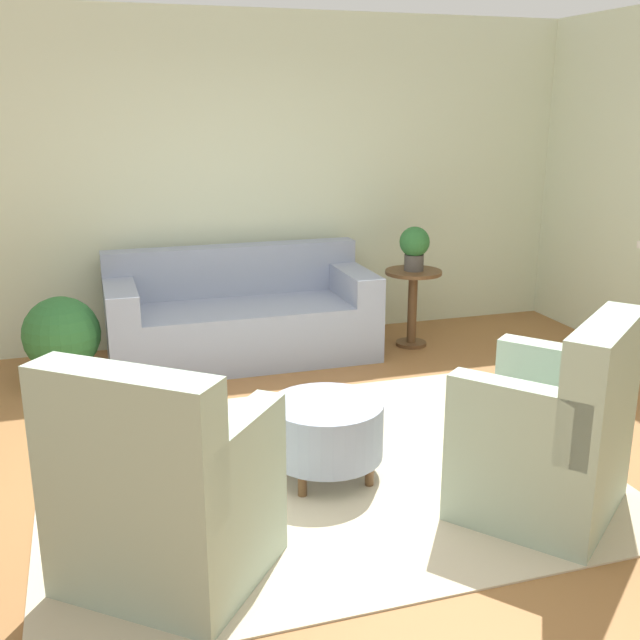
{
  "coord_description": "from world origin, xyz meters",
  "views": [
    {
      "loc": [
        -1.19,
        -3.71,
        2.04
      ],
      "look_at": [
        0.15,
        0.55,
        0.75
      ],
      "focal_mm": 42.0,
      "sensor_mm": 36.0,
      "label": 1
    }
  ],
  "objects_px": {
    "couch": "(241,319)",
    "side_table": "(413,295)",
    "potted_plant_floor": "(62,338)",
    "armchair_left": "(161,497)",
    "armchair_right": "(553,438)",
    "ottoman_table": "(326,429)",
    "potted_plant_on_side_table": "(414,246)"
  },
  "relations": [
    {
      "from": "side_table",
      "to": "potted_plant_on_side_table",
      "type": "xyz_separation_m",
      "value": [
        0.0,
        0.0,
        0.44
      ]
    },
    {
      "from": "couch",
      "to": "armchair_left",
      "type": "relative_size",
      "value": 1.98
    },
    {
      "from": "potted_plant_floor",
      "to": "side_table",
      "type": "bearing_deg",
      "value": 2.76
    },
    {
      "from": "potted_plant_on_side_table",
      "to": "armchair_left",
      "type": "bearing_deg",
      "value": -131.27
    },
    {
      "from": "potted_plant_on_side_table",
      "to": "armchair_right",
      "type": "bearing_deg",
      "value": -99.76
    },
    {
      "from": "potted_plant_floor",
      "to": "armchair_left",
      "type": "bearing_deg",
      "value": -80.32
    },
    {
      "from": "potted_plant_on_side_table",
      "to": "potted_plant_floor",
      "type": "relative_size",
      "value": 0.55
    },
    {
      "from": "couch",
      "to": "armchair_left",
      "type": "distance_m",
      "value": 3.07
    },
    {
      "from": "armchair_left",
      "to": "side_table",
      "type": "relative_size",
      "value": 1.62
    },
    {
      "from": "ottoman_table",
      "to": "side_table",
      "type": "relative_size",
      "value": 0.96
    },
    {
      "from": "ottoman_table",
      "to": "potted_plant_on_side_table",
      "type": "distance_m",
      "value": 2.6
    },
    {
      "from": "ottoman_table",
      "to": "couch",
      "type": "bearing_deg",
      "value": 90.61
    },
    {
      "from": "couch",
      "to": "armchair_right",
      "type": "bearing_deg",
      "value": -70.98
    },
    {
      "from": "ottoman_table",
      "to": "potted_plant_floor",
      "type": "relative_size",
      "value": 0.93
    },
    {
      "from": "couch",
      "to": "side_table",
      "type": "xyz_separation_m",
      "value": [
        1.48,
        -0.14,
        0.12
      ]
    },
    {
      "from": "couch",
      "to": "side_table",
      "type": "height_order",
      "value": "couch"
    },
    {
      "from": "armchair_left",
      "to": "potted_plant_on_side_table",
      "type": "distance_m",
      "value": 3.72
    },
    {
      "from": "couch",
      "to": "armchair_left",
      "type": "bearing_deg",
      "value": -108.08
    },
    {
      "from": "couch",
      "to": "ottoman_table",
      "type": "relative_size",
      "value": 3.35
    },
    {
      "from": "side_table",
      "to": "potted_plant_on_side_table",
      "type": "bearing_deg",
      "value": 63.43
    },
    {
      "from": "armchair_right",
      "to": "side_table",
      "type": "distance_m",
      "value": 2.82
    },
    {
      "from": "armchair_left",
      "to": "ottoman_table",
      "type": "distance_m",
      "value": 1.21
    },
    {
      "from": "armchair_left",
      "to": "armchair_right",
      "type": "bearing_deg",
      "value": 0.0
    },
    {
      "from": "couch",
      "to": "potted_plant_floor",
      "type": "xyz_separation_m",
      "value": [
        -1.4,
        -0.28,
        0.05
      ]
    },
    {
      "from": "armchair_left",
      "to": "ottoman_table",
      "type": "bearing_deg",
      "value": 36.0
    },
    {
      "from": "armchair_left",
      "to": "potted_plant_floor",
      "type": "height_order",
      "value": "armchair_left"
    },
    {
      "from": "ottoman_table",
      "to": "potted_plant_on_side_table",
      "type": "xyz_separation_m",
      "value": [
        1.46,
        2.07,
        0.6
      ]
    },
    {
      "from": "armchair_right",
      "to": "potted_plant_floor",
      "type": "xyz_separation_m",
      "value": [
        -2.41,
        2.64,
        -0.03
      ]
    },
    {
      "from": "armchair_left",
      "to": "armchair_right",
      "type": "distance_m",
      "value": 1.96
    },
    {
      "from": "armchair_left",
      "to": "couch",
      "type": "bearing_deg",
      "value": 71.92
    },
    {
      "from": "ottoman_table",
      "to": "armchair_left",
      "type": "bearing_deg",
      "value": -144.0
    },
    {
      "from": "armchair_left",
      "to": "potted_plant_on_side_table",
      "type": "height_order",
      "value": "armchair_left"
    }
  ]
}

